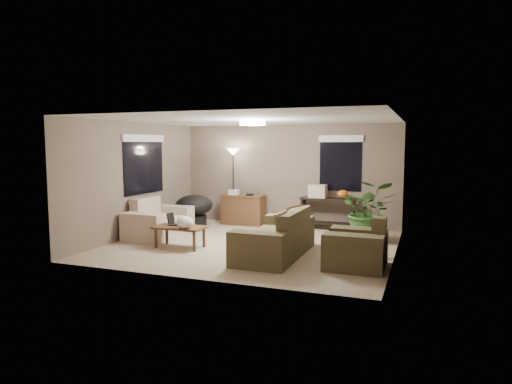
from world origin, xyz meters
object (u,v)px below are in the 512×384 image
at_px(cat_scratching_post, 374,245).
at_px(loveseat, 158,223).
at_px(papasan_chair, 194,209).
at_px(floor_lamp, 233,161).
at_px(main_sofa, 277,240).
at_px(houseplant, 369,217).
at_px(desk, 243,210).
at_px(console_table, 328,211).
at_px(armchair, 357,249).
at_px(coffee_table, 180,229).

bearing_deg(cat_scratching_post, loveseat, 177.03).
relative_size(papasan_chair, floor_lamp, 0.55).
relative_size(main_sofa, papasan_chair, 2.08).
distance_m(loveseat, houseplant, 4.54).
bearing_deg(desk, cat_scratching_post, -33.45).
bearing_deg(papasan_chair, cat_scratching_post, -18.32).
bearing_deg(desk, main_sofa, -57.23).
bearing_deg(console_table, armchair, -70.26).
bearing_deg(loveseat, houseplant, 14.08).
bearing_deg(desk, papasan_chair, -139.03).
bearing_deg(main_sofa, papasan_chair, 144.31).
height_order(loveseat, papasan_chair, loveseat).
xyz_separation_m(console_table, papasan_chair, (-3.08, -0.91, 0.03)).
relative_size(floor_lamp, cat_scratching_post, 3.82).
xyz_separation_m(houseplant, cat_scratching_post, (0.25, -1.35, -0.29)).
distance_m(console_table, cat_scratching_post, 2.73).
bearing_deg(cat_scratching_post, houseplant, 100.70).
bearing_deg(console_table, houseplant, -43.69).
distance_m(main_sofa, console_table, 2.92).
xyz_separation_m(floor_lamp, cat_scratching_post, (3.75, -2.33, -1.38)).
relative_size(loveseat, console_table, 1.23).
bearing_deg(desk, console_table, 2.35).
bearing_deg(main_sofa, console_table, 83.63).
xyz_separation_m(loveseat, desk, (1.19, 2.05, 0.08)).
height_order(loveseat, cat_scratching_post, loveseat).
relative_size(main_sofa, floor_lamp, 1.15).
height_order(loveseat, armchair, same).
distance_m(coffee_table, floor_lamp, 3.14).
height_order(houseplant, cat_scratching_post, houseplant).
height_order(floor_lamp, houseplant, floor_lamp).
distance_m(loveseat, floor_lamp, 2.62).
xyz_separation_m(desk, cat_scratching_post, (3.46, -2.29, -0.16)).
bearing_deg(console_table, floor_lamp, -178.96).
relative_size(papasan_chair, houseplant, 0.82).
relative_size(armchair, houseplant, 0.78).
xyz_separation_m(main_sofa, console_table, (0.32, 2.90, 0.14)).
distance_m(main_sofa, cat_scratching_post, 1.74).
relative_size(main_sofa, loveseat, 1.37).
bearing_deg(floor_lamp, cat_scratching_post, -31.85).
relative_size(armchair, cat_scratching_post, 2.00).
height_order(main_sofa, coffee_table, main_sofa).
bearing_deg(floor_lamp, main_sofa, -53.67).
relative_size(desk, cat_scratching_post, 2.20).
height_order(armchair, houseplant, houseplant).
relative_size(main_sofa, desk, 2.00).
bearing_deg(cat_scratching_post, papasan_chair, 161.68).
xyz_separation_m(floor_lamp, houseplant, (3.50, -0.99, -1.10)).
relative_size(coffee_table, cat_scratching_post, 2.00).
bearing_deg(papasan_chair, main_sofa, -35.69).
bearing_deg(loveseat, desk, 59.76).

